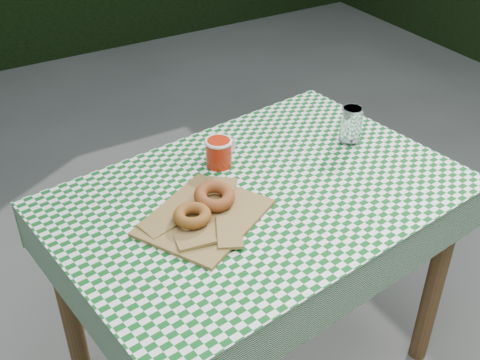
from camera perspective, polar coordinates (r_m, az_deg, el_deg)
name	(u,v)px	position (r m, az deg, el deg)	size (l,w,h in m)	color
ground	(214,336)	(2.28, -2.48, -14.69)	(60.00, 60.00, 0.00)	#494945
table	(257,290)	(1.90, 1.67, -10.52)	(1.11, 0.74, 0.75)	brown
tablecloth	(260,193)	(1.66, 1.88, -1.23)	(1.13, 0.76, 0.01)	#0C4F18
paper_bag	(204,217)	(1.56, -3.43, -3.51)	(0.31, 0.25, 0.02)	olive
bagel_front	(192,215)	(1.52, -4.59, -3.40)	(0.10, 0.10, 0.03)	brown
bagel_back	(214,196)	(1.58, -2.46, -1.55)	(0.11, 0.11, 0.03)	brown
coffee_mug	(219,153)	(1.75, -2.05, 2.62)	(0.15, 0.15, 0.09)	#AB200B
drinking_glass	(351,125)	(1.89, 10.57, 5.18)	(0.07, 0.07, 0.12)	white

